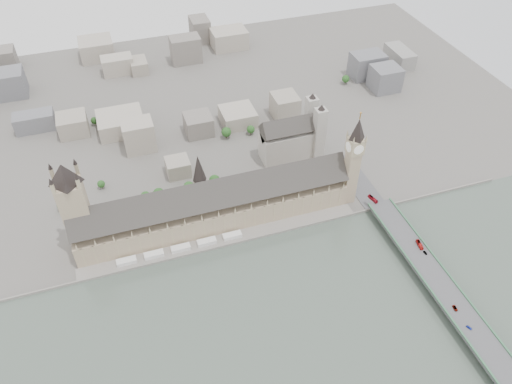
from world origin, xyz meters
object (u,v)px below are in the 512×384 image
object	(u,v)px
westminster_abbey	(293,138)
victoria_tower	(74,204)
elizabeth_tower	(354,155)
car_silver	(425,253)
palace_of_westminster	(214,205)
car_blue	(469,328)
red_bus_north	(373,199)
car_approach	(350,156)
red_bus_south	(420,245)
car_grey	(455,308)
westminster_bridge	(417,258)

from	to	relation	value
westminster_abbey	victoria_tower	bearing A→B (deg)	-163.50
elizabeth_tower	car_silver	xyz separation A→B (m)	(30.17, -96.57, -47.11)
palace_of_westminster	car_blue	bearing A→B (deg)	-49.66
westminster_abbey	red_bus_north	size ratio (longest dim) A/B	5.52
elizabeth_tower	car_approach	distance (m)	75.70
victoria_tower	car_silver	size ratio (longest dim) A/B	22.80
westminster_abbey	red_bus_north	world-z (taller)	westminster_abbey
car_silver	car_approach	xyz separation A→B (m)	(-1.79, 148.57, -0.01)
red_bus_north	red_bus_south	bearing A→B (deg)	-94.85
car_grey	car_approach	xyz separation A→B (m)	(7.83, 207.80, -0.10)
car_blue	westminster_abbey	bearing A→B (deg)	76.43
elizabeth_tower	red_bus_north	xyz separation A→B (m)	(18.65, -18.85, -46.12)
westminster_bridge	car_silver	world-z (taller)	car_silver
victoria_tower	westminster_bridge	size ratio (longest dim) A/B	0.31
red_bus_south	car_silver	world-z (taller)	red_bus_south
elizabeth_tower	car_blue	xyz separation A→B (m)	(20.34, -174.76, -47.05)
car_grey	car_approach	world-z (taller)	car_grey
car_silver	red_bus_south	bearing A→B (deg)	82.68
red_bus_south	car_grey	distance (m)	69.51
westminster_bridge	victoria_tower	bearing A→B (deg)	158.22
westminster_bridge	red_bus_south	world-z (taller)	red_bus_south
westminster_abbey	car_silver	distance (m)	192.81
elizabeth_tower	red_bus_north	world-z (taller)	elizabeth_tower
victoria_tower	red_bus_north	xyz separation A→B (m)	(278.65, -36.85, -43.24)
victoria_tower	car_grey	bearing A→B (deg)	-31.78
victoria_tower	car_approach	size ratio (longest dim) A/B	20.40
palace_of_westminster	red_bus_north	xyz separation A→B (m)	(156.65, -30.55, -10.74)
westminster_bridge	car_blue	bearing A→B (deg)	-92.64
westminster_abbey	car_approach	xyz separation A→B (m)	(55.45, -35.00, -14.12)
car_blue	westminster_bridge	bearing A→B (deg)	63.52
westminster_abbey	car_silver	bearing A→B (deg)	-72.68
car_approach	car_grey	bearing A→B (deg)	-90.09
palace_of_westminster	car_grey	xyz separation A→B (m)	(158.55, -167.50, -11.64)
car_grey	car_approach	size ratio (longest dim) A/B	1.20
palace_of_westminster	red_bus_north	world-z (taller)	palace_of_westminster
victoria_tower	westminster_bridge	world-z (taller)	victoria_tower
car_approach	palace_of_westminster	bearing A→B (deg)	-164.32
palace_of_westminster	westminster_abbey	size ratio (longest dim) A/B	3.90
car_blue	car_approach	distance (m)	226.90
car_grey	car_silver	bearing A→B (deg)	89.92
car_blue	red_bus_south	bearing A→B (deg)	59.78
elizabeth_tower	red_bus_south	size ratio (longest dim) A/B	9.23
elizabeth_tower	victoria_tower	bearing A→B (deg)	176.04
car_silver	car_approach	distance (m)	148.58
elizabeth_tower	car_blue	size ratio (longest dim) A/B	23.39
westminster_bridge	car_approach	xyz separation A→B (m)	(4.38, 147.50, 5.84)
car_approach	red_bus_south	bearing A→B (deg)	-87.20
car_silver	car_grey	world-z (taller)	car_grey
car_silver	car_grey	size ratio (longest dim) A/B	0.75
palace_of_westminster	red_bus_south	size ratio (longest dim) A/B	22.76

